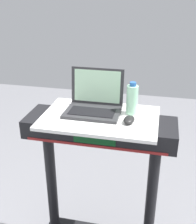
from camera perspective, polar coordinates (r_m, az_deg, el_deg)
desk_board at (r=1.69m, az=0.37°, el=-1.17°), size 0.68×0.45×0.02m
laptop at (r=1.73m, az=-0.77°, el=1.73°), size 0.33×0.26×0.24m
computer_mouse at (r=1.61m, az=6.19°, el=-1.53°), size 0.07×0.11×0.03m
water_bottle at (r=1.70m, az=6.80°, el=2.51°), size 0.07×0.07×0.20m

